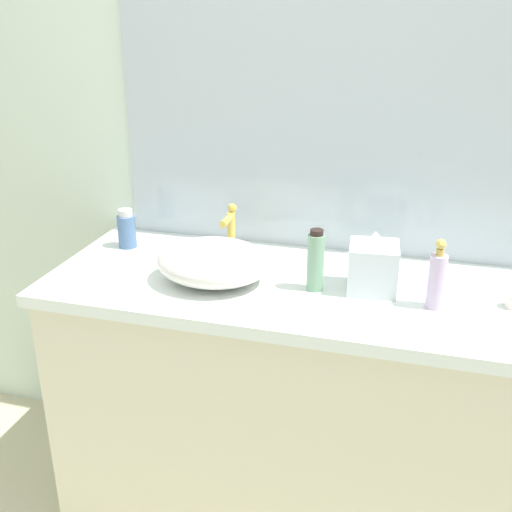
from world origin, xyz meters
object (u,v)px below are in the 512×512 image
Objects in this scene: lotion_bottle at (127,229)px; perfume_bottle at (316,261)px; tissue_box at (373,265)px; sink_basin at (213,262)px; soap_dispenser at (437,279)px.

perfume_bottle reaches higher than lotion_bottle.
tissue_box is (0.16, 0.04, -0.01)m from perfume_bottle.
tissue_box is (0.46, 0.07, 0.02)m from sink_basin.
soap_dispenser is 1.02m from lotion_bottle.
tissue_box is (-0.17, 0.07, -0.01)m from soap_dispenser.
perfume_bottle is 1.02× the size of tissue_box.
sink_basin is 1.85× the size of perfume_bottle.
perfume_bottle is (0.30, 0.02, 0.03)m from sink_basin.
tissue_box is at bearing -8.01° from lotion_bottle.
tissue_box is at bearing 158.83° from soap_dispenser.
soap_dispenser reaches higher than perfume_bottle.
lotion_bottle reaches higher than sink_basin.
soap_dispenser reaches higher than sink_basin.
sink_basin is 1.71× the size of soap_dispenser.
perfume_bottle reaches higher than sink_basin.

